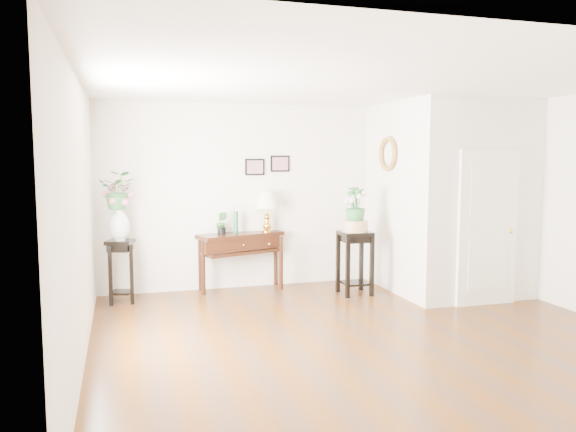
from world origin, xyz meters
name	(u,v)px	position (x,y,z in m)	size (l,w,h in m)	color
floor	(368,335)	(0.00, 0.00, 0.00)	(6.00, 5.50, 0.02)	#472C1B
ceiling	(371,82)	(0.00, 0.00, 2.80)	(6.00, 5.50, 0.02)	white
wall_back	(295,196)	(0.00, 2.75, 1.40)	(6.00, 0.02, 2.80)	silver
wall_front	(554,252)	(0.00, -2.75, 1.40)	(6.00, 0.02, 2.80)	silver
wall_left	(80,221)	(-3.00, 0.00, 1.40)	(0.02, 5.50, 2.80)	silver
partition	(447,197)	(2.10, 1.77, 1.40)	(1.80, 1.95, 2.80)	silver
door	(488,228)	(2.10, 0.78, 1.05)	(0.90, 0.05, 2.10)	white
art_print_left	(255,167)	(-0.65, 2.73, 1.85)	(0.30, 0.02, 0.25)	black
art_print_right	(280,164)	(-0.25, 2.73, 1.90)	(0.30, 0.02, 0.25)	black
wall_ornament	(388,154)	(1.16, 1.90, 2.05)	(0.51, 0.51, 0.07)	#AC8E32
console_table	(241,261)	(-0.91, 2.57, 0.43)	(1.30, 0.43, 0.87)	#361D0D
table_lamp	(267,209)	(-0.50, 2.57, 1.22)	(0.36, 0.36, 0.63)	gold
green_vase	(236,222)	(-0.98, 2.57, 1.04)	(0.07, 0.07, 0.33)	#1B5131
potted_plant	(222,223)	(-1.20, 2.57, 1.02)	(0.17, 0.14, 0.31)	#2F7033
plant_stand_a	(121,271)	(-2.65, 2.30, 0.44)	(0.34, 0.34, 0.87)	black
porcelain_vase	(119,224)	(-2.65, 2.30, 1.10)	(0.27, 0.27, 0.48)	silver
lily_arrangement	(118,192)	(-2.65, 2.30, 1.53)	(0.47, 0.41, 0.52)	#2F7033
plant_stand_b	(355,263)	(0.63, 1.84, 0.46)	(0.43, 0.43, 0.92)	black
ceramic_bowl	(355,226)	(0.63, 1.84, 1.00)	(0.37, 0.37, 0.16)	#D3B58C
narcissus	(355,205)	(0.63, 1.84, 1.31)	(0.30, 0.30, 0.53)	#2F7033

